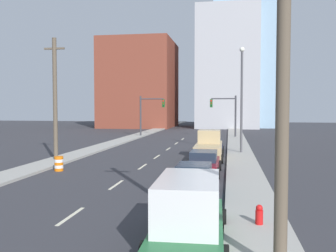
{
  "coord_description": "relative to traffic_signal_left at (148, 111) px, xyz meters",
  "views": [
    {
      "loc": [
        5.9,
        -4.18,
        4.14
      ],
      "look_at": [
        -0.24,
        33.38,
        2.2
      ],
      "focal_mm": 40.0,
      "sensor_mm": 36.0,
      "label": 1
    }
  ],
  "objects": [
    {
      "name": "traffic_barrel",
      "position": [
        0.31,
        -28.25,
        -3.16
      ],
      "size": [
        0.56,
        0.56,
        0.95
      ],
      "color": "orange",
      "rests_on": "ground"
    },
    {
      "name": "utility_pole_right_near",
      "position": [
        12.41,
        -41.7,
        1.7
      ],
      "size": [
        1.6,
        0.32,
        10.4
      ],
      "color": "brown",
      "rests_on": "ground"
    },
    {
      "name": "building_glass_right",
      "position": [
        14.46,
        33.21,
        11.96
      ],
      "size": [
        13.0,
        20.0,
        31.18
      ],
      "color": "#8CADC6",
      "rests_on": "ground"
    },
    {
      "name": "sedan_maroon",
      "position": [
        9.65,
        -27.92,
        -2.97
      ],
      "size": [
        2.1,
        4.77,
        1.44
      ],
      "rotation": [
        0.0,
        0.0,
        -0.01
      ],
      "color": "maroon",
      "rests_on": "ground"
    },
    {
      "name": "lane_stripe_at_26m",
      "position": [
        5.27,
        -20.46,
        -3.63
      ],
      "size": [
        0.16,
        2.4,
        0.01
      ],
      "primitive_type": "cube",
      "color": "beige",
      "rests_on": "ground"
    },
    {
      "name": "building_brick_left",
      "position": [
        -7.17,
        25.21,
        5.19
      ],
      "size": [
        14.0,
        16.0,
        17.63
      ],
      "color": "brown",
      "rests_on": "ground"
    },
    {
      "name": "box_truck_green",
      "position": [
        10.0,
        -39.84,
        -2.66
      ],
      "size": [
        2.42,
        5.51,
        2.06
      ],
      "rotation": [
        0.0,
        0.0,
        0.03
      ],
      "color": "#1E6033",
      "rests_on": "ground"
    },
    {
      "name": "lane_stripe_at_32m",
      "position": [
        5.27,
        -14.57,
        -3.63
      ],
      "size": [
        0.16,
        2.4,
        0.01
      ],
      "primitive_type": "cube",
      "color": "beige",
      "rests_on": "ground"
    },
    {
      "name": "street_lamp",
      "position": [
        12.24,
        -17.48,
        1.72
      ],
      "size": [
        0.44,
        0.44,
        9.34
      ],
      "color": "#4C4C51",
      "rests_on": "ground"
    },
    {
      "name": "lane_stripe_at_9m",
      "position": [
        5.27,
        -37.61,
        -3.63
      ],
      "size": [
        0.16,
        2.4,
        0.01
      ],
      "primitive_type": "cube",
      "color": "beige",
      "rests_on": "ground"
    },
    {
      "name": "lane_stripe_at_38m",
      "position": [
        5.27,
        -8.83,
        -3.63
      ],
      "size": [
        0.16,
        2.4,
        0.01
      ],
      "primitive_type": "cube",
      "color": "beige",
      "rests_on": "ground"
    },
    {
      "name": "pickup_truck_tan",
      "position": [
        9.62,
        -21.36,
        -2.71
      ],
      "size": [
        2.32,
        6.06,
        2.28
      ],
      "rotation": [
        0.0,
        0.0,
        0.01
      ],
      "color": "tan",
      "rests_on": "ground"
    },
    {
      "name": "sidewalk_right",
      "position": [
        12.14,
        3.03,
        -3.55
      ],
      "size": [
        2.22,
        99.36,
        0.17
      ],
      "color": "#9E9B93",
      "rests_on": "ground"
    },
    {
      "name": "lane_stripe_at_21m",
      "position": [
        5.27,
        -25.67,
        -3.63
      ],
      "size": [
        0.16,
        2.4,
        0.01
      ],
      "primitive_type": "cube",
      "color": "beige",
      "rests_on": "ground"
    },
    {
      "name": "sedan_navy",
      "position": [
        9.57,
        -15.77,
        -2.98
      ],
      "size": [
        2.35,
        4.37,
        1.41
      ],
      "rotation": [
        0.0,
        0.0,
        0.05
      ],
      "color": "#141E47",
      "rests_on": "ground"
    },
    {
      "name": "sedan_teal",
      "position": [
        9.58,
        -33.61,
        -2.95
      ],
      "size": [
        2.07,
        4.26,
        1.49
      ],
      "rotation": [
        0.0,
        0.0,
        -0.01
      ],
      "color": "#196B75",
      "rests_on": "ground"
    },
    {
      "name": "utility_pole_left_mid",
      "position": [
        -1.81,
        -24.3,
        1.15
      ],
      "size": [
        1.6,
        0.32,
        9.32
      ],
      "color": "brown",
      "rests_on": "ground"
    },
    {
      "name": "building_office_center",
      "position": [
        10.74,
        29.21,
        8.13
      ],
      "size": [
        12.0,
        20.0,
        23.51
      ],
      "color": "#A8A8AD",
      "rests_on": "ground"
    },
    {
      "name": "sidewalk_left",
      "position": [
        -1.61,
        3.03,
        -3.55
      ],
      "size": [
        2.22,
        99.36,
        0.17
      ],
      "color": "#9E9B93",
      "rests_on": "ground"
    },
    {
      "name": "traffic_signal_left",
      "position": [
        0.0,
        0.0,
        0.0
      ],
      "size": [
        3.53,
        0.35,
        5.66
      ],
      "color": "#38383D",
      "rests_on": "ground"
    },
    {
      "name": "lane_stripe_at_15m",
      "position": [
        5.27,
        -31.83,
        -3.63
      ],
      "size": [
        0.16,
        2.4,
        0.01
      ],
      "primitive_type": "cube",
      "color": "beige",
      "rests_on": "ground"
    },
    {
      "name": "traffic_signal_right",
      "position": [
        11.02,
        0.0,
        0.0
      ],
      "size": [
        3.53,
        0.35,
        5.66
      ],
      "color": "#38383D",
      "rests_on": "ground"
    },
    {
      "name": "lane_stripe_at_44m",
      "position": [
        5.27,
        -2.88,
        -3.63
      ],
      "size": [
        0.16,
        2.4,
        0.01
      ],
      "primitive_type": "cube",
      "color": "beige",
      "rests_on": "ground"
    },
    {
      "name": "fire_hydrant",
      "position": [
        12.21,
        -38.0,
        -3.22
      ],
      "size": [
        0.26,
        0.26,
        0.84
      ],
      "color": "red",
      "rests_on": "ground"
    }
  ]
}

